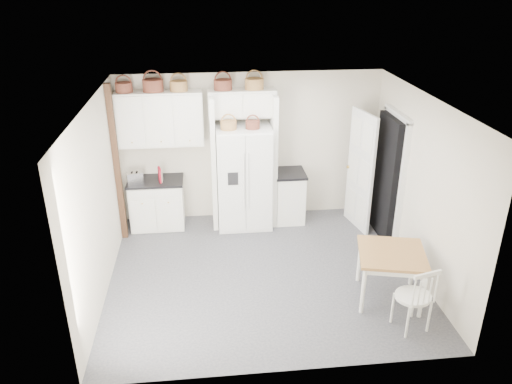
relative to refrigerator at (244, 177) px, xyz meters
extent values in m
plane|color=#36373D|center=(0.15, -1.62, -0.89)|extent=(4.50, 4.50, 0.00)
plane|color=white|center=(0.15, -1.62, 1.71)|extent=(4.50, 4.50, 0.00)
plane|color=beige|center=(0.15, 0.38, 0.41)|extent=(4.50, 0.00, 4.50)
plane|color=beige|center=(-2.10, -1.62, 0.41)|extent=(0.00, 4.00, 4.00)
plane|color=beige|center=(2.40, -1.62, 0.41)|extent=(0.00, 4.00, 4.00)
cube|color=white|center=(0.00, 0.00, 0.00)|extent=(0.92, 0.74, 1.78)
cube|color=white|center=(-1.51, 0.08, -0.47)|extent=(0.90, 0.57, 0.83)
cube|color=white|center=(0.81, 0.08, -0.45)|extent=(0.50, 0.60, 0.88)
cube|color=olive|center=(1.76, -2.41, -0.53)|extent=(1.04, 1.04, 0.72)
cube|color=white|center=(1.83, -3.04, -0.42)|extent=(0.55, 0.52, 0.93)
cube|color=black|center=(-1.51, 0.08, -0.04)|extent=(0.94, 0.61, 0.04)
cube|color=black|center=(0.81, 0.08, 0.01)|extent=(0.54, 0.64, 0.04)
cube|color=silver|center=(-1.83, 0.01, 0.07)|extent=(0.29, 0.21, 0.18)
cube|color=maroon|center=(-1.42, 0.00, 0.11)|extent=(0.07, 0.17, 0.25)
cube|color=beige|center=(-1.39, 0.00, 0.10)|extent=(0.04, 0.16, 0.23)
cylinder|color=#55271D|center=(-1.88, 0.21, 1.54)|extent=(0.27, 0.27, 0.15)
cylinder|color=#55271D|center=(-1.42, 0.21, 1.56)|extent=(0.33, 0.33, 0.19)
cylinder|color=brown|center=(-1.02, 0.21, 1.54)|extent=(0.28, 0.28, 0.16)
cylinder|color=#55271D|center=(-0.31, 0.21, 1.55)|extent=(0.30, 0.30, 0.17)
cylinder|color=brown|center=(0.20, 0.21, 1.55)|extent=(0.31, 0.31, 0.17)
cylinder|color=brown|center=(-0.25, -0.10, 0.96)|extent=(0.26, 0.26, 0.14)
cylinder|color=#55271D|center=(0.14, -0.10, 0.95)|extent=(0.23, 0.23, 0.12)
cube|color=white|center=(-1.35, 0.21, 1.01)|extent=(1.40, 0.34, 0.90)
cube|color=white|center=(0.00, 0.21, 1.24)|extent=(1.12, 0.34, 0.45)
cube|color=white|center=(-0.51, 0.08, 0.26)|extent=(0.08, 0.60, 2.30)
cube|color=white|center=(0.51, 0.08, 0.26)|extent=(0.08, 0.60, 2.30)
cube|color=#422212|center=(-2.05, -0.27, 0.41)|extent=(0.09, 0.09, 2.60)
cube|color=black|center=(2.31, -0.62, 0.14)|extent=(0.18, 0.85, 2.05)
cube|color=white|center=(1.95, -0.29, 0.14)|extent=(0.21, 0.79, 2.05)
camera|label=1|loc=(-0.64, -7.87, 3.26)|focal=35.00mm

